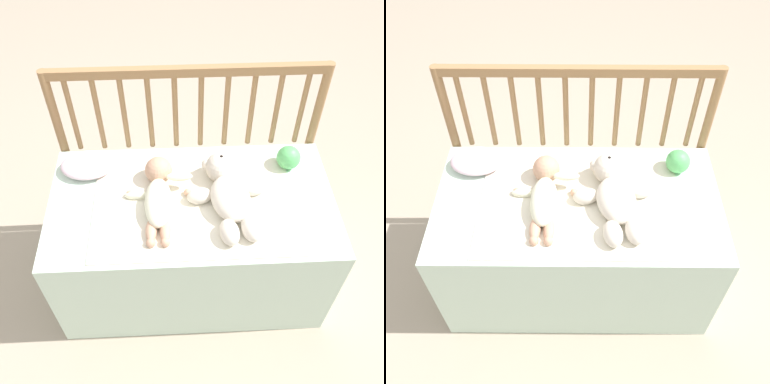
# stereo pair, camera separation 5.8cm
# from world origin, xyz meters

# --- Properties ---
(ground_plane) EXTENTS (12.00, 12.00, 0.00)m
(ground_plane) POSITION_xyz_m (0.00, 0.00, 0.00)
(ground_plane) COLOR tan
(crib_mattress) EXTENTS (1.09, 0.59, 0.55)m
(crib_mattress) POSITION_xyz_m (0.00, 0.00, 0.27)
(crib_mattress) COLOR silver
(crib_mattress) RESTS_ON ground_plane
(crib_rail) EXTENTS (1.09, 0.04, 0.92)m
(crib_rail) POSITION_xyz_m (0.00, 0.32, 0.65)
(crib_rail) COLOR #997047
(crib_rail) RESTS_ON ground_plane
(blanket) EXTENTS (0.76, 0.48, 0.01)m
(blanket) POSITION_xyz_m (0.01, -0.03, 0.55)
(blanket) COLOR silver
(blanket) RESTS_ON crib_mattress
(teddy_bear) EXTENTS (0.31, 0.41, 0.12)m
(teddy_bear) POSITION_xyz_m (0.14, -0.01, 0.60)
(teddy_bear) COLOR silver
(teddy_bear) RESTS_ON crib_mattress
(baby) EXTENTS (0.26, 0.39, 0.11)m
(baby) POSITION_xyz_m (-0.13, 0.00, 0.59)
(baby) COLOR #EAEACC
(baby) RESTS_ON crib_mattress
(toy_ball) EXTENTS (0.10, 0.10, 0.10)m
(toy_ball) POSITION_xyz_m (0.40, 0.16, 0.59)
(toy_ball) COLOR #59BF66
(toy_ball) RESTS_ON crib_mattress
(small_pillow) EXTENTS (0.21, 0.16, 0.06)m
(small_pillow) POSITION_xyz_m (-0.41, 0.18, 0.58)
(small_pillow) COLOR silver
(small_pillow) RESTS_ON crib_mattress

